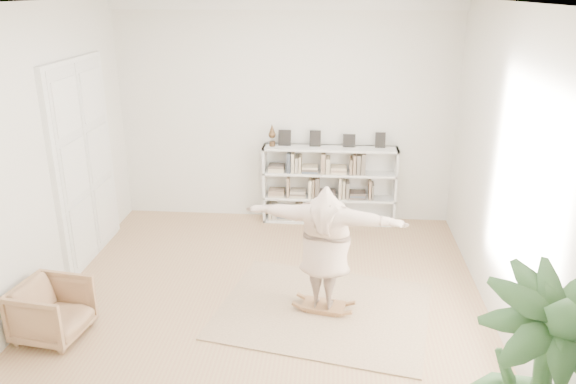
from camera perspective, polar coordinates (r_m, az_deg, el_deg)
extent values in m
plane|color=#A67855|center=(7.13, -2.40, -11.62)|extent=(6.00, 6.00, 0.00)
plane|color=silver|center=(9.25, -0.27, 7.97)|extent=(5.50, 0.00, 5.50)
plane|color=silver|center=(3.67, -8.69, -12.19)|extent=(5.50, 0.00, 5.50)
plane|color=silver|center=(7.24, -24.78, 2.63)|extent=(0.00, 6.00, 6.00)
plane|color=silver|center=(6.61, 21.73, 1.52)|extent=(0.00, 6.00, 6.00)
plane|color=white|center=(6.06, -2.92, 18.70)|extent=(6.00, 6.00, 0.00)
cube|color=white|center=(8.99, -0.32, 18.61)|extent=(5.50, 0.12, 0.18)
cube|color=white|center=(8.44, -20.02, 2.73)|extent=(0.08, 1.78, 2.92)
cube|color=silver|center=(8.09, -21.02, 1.87)|extent=(0.06, 0.78, 2.80)
cube|color=silver|center=(8.78, -18.85, 3.52)|extent=(0.06, 0.78, 2.80)
cube|color=silver|center=(9.41, -2.37, 0.89)|extent=(0.04, 0.35, 1.30)
cube|color=silver|center=(9.40, 10.82, 0.51)|extent=(0.04, 0.35, 1.30)
cube|color=silver|center=(9.49, 4.24, 1.02)|extent=(2.20, 0.04, 1.30)
cube|color=silver|center=(9.57, 4.13, -2.85)|extent=(2.20, 0.35, 0.04)
cube|color=silver|center=(9.42, 4.19, -0.56)|extent=(2.20, 0.35, 0.04)
cube|color=silver|center=(9.28, 4.26, 1.93)|extent=(2.20, 0.35, 0.04)
cube|color=silver|center=(9.15, 4.32, 4.43)|extent=(2.20, 0.35, 0.04)
cube|color=black|center=(9.20, -0.35, 5.47)|extent=(0.18, 0.07, 0.24)
cube|color=black|center=(9.17, 2.78, 5.40)|extent=(0.18, 0.07, 0.24)
cube|color=black|center=(9.17, 6.23, 5.30)|extent=(0.18, 0.07, 0.24)
cube|color=black|center=(9.20, 9.36, 5.19)|extent=(0.18, 0.07, 0.24)
imported|color=tan|center=(6.96, -22.84, -11.04)|extent=(0.82, 0.81, 0.66)
cube|color=tan|center=(7.06, 3.63, -11.88)|extent=(2.85, 2.46, 0.02)
cube|color=#98653D|center=(7.03, 3.64, -11.42)|extent=(0.56, 0.40, 0.03)
cube|color=#98653D|center=(7.05, 3.63, -11.67)|extent=(0.35, 0.12, 0.04)
cube|color=#98653D|center=(7.05, 3.63, -11.67)|extent=(0.35, 0.12, 0.04)
cube|color=#98653D|center=(7.03, 3.64, -11.42)|extent=(0.21, 0.09, 0.10)
cube|color=#98653D|center=(7.03, 3.64, -11.42)|extent=(0.21, 0.09, 0.10)
imported|color=#C2A591|center=(6.63, 3.80, -5.35)|extent=(1.96, 0.88, 1.54)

